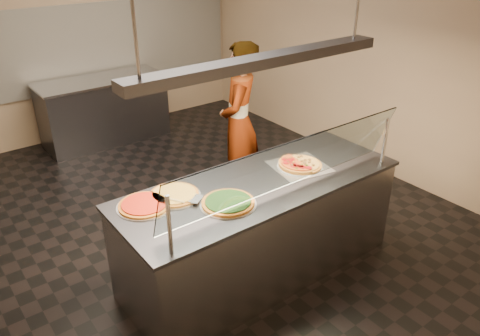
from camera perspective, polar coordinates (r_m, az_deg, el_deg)
ground at (r=5.25m, az=-5.45°, el=-5.66°), size 5.00×6.00×0.02m
wall_back at (r=7.29m, az=-19.19°, el=15.27°), size 5.00×0.02×3.00m
wall_right at (r=6.23m, az=14.41°, el=14.09°), size 0.02×6.00×3.00m
tile_band at (r=7.30m, az=-18.87°, el=13.71°), size 4.90×0.02×1.20m
serving_counter at (r=4.17m, az=2.41°, el=-7.29°), size 2.50×0.94×0.93m
sneeze_guard at (r=3.56m, az=6.15°, el=0.38°), size 2.26×0.18×0.54m
perforated_tray at (r=4.20m, az=7.25°, el=0.27°), size 0.54×0.54×0.01m
half_pizza_pepperoni at (r=4.13m, az=6.36°, el=0.27°), size 0.26×0.41×0.05m
half_pizza_sausage at (r=4.25m, az=8.14°, el=0.85°), size 0.26×0.41×0.04m
pizza_spinach at (r=3.60m, az=-1.49°, el=-4.20°), size 0.44×0.44×0.03m
pizza_cheese at (r=3.75m, az=-8.05°, el=-3.19°), size 0.42×0.42×0.03m
pizza_tomato at (r=3.65m, az=-11.61°, el=-4.41°), size 0.42×0.42×0.03m
pizza_spatula at (r=3.64m, az=-6.92°, el=-3.81°), size 0.27×0.19×0.02m
prep_table at (r=7.16m, az=-16.23°, el=6.82°), size 1.78×0.74×0.93m
worker at (r=5.22m, az=-0.09°, el=5.51°), size 0.77×0.76×1.79m
heat_lamp_housing at (r=3.55m, az=2.88°, el=12.92°), size 2.30×0.18×0.08m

